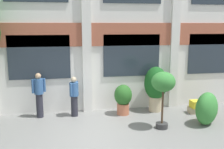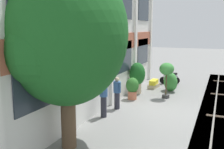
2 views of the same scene
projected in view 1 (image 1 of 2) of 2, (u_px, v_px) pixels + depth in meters
ground_plane at (94, 135)px, 8.43m from camera, size 80.00×80.00×0.00m
apartment_facade at (86, 20)px, 10.32m from camera, size 14.94×0.64×7.33m
potted_plant_low_pan at (163, 85)px, 8.68m from camera, size 0.79×0.79×1.96m
potted_plant_stone_basin at (156, 86)px, 10.56m from camera, size 0.93×0.93×1.83m
potted_plant_square_trough at (202, 107)px, 10.47m from camera, size 1.13×0.57×0.52m
potted_plant_fluted_column at (123, 98)px, 10.23m from camera, size 0.70×0.70×1.19m
resident_by_doorway at (74, 95)px, 10.01m from camera, size 0.34×0.47×1.55m
resident_watching_tracks at (39, 94)px, 9.86m from camera, size 0.50×0.34×1.71m
topiary_hedge at (207, 109)px, 9.21m from camera, size 1.29×1.25×1.16m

